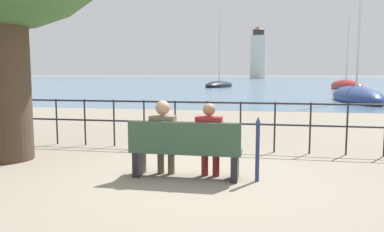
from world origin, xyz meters
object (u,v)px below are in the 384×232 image
park_bench (185,151)px  closed_umbrella (258,145)px  harbor_lighthouse (258,54)px  sailboat_0 (346,86)px  sailboat_1 (356,96)px  seated_person_left (163,134)px  seated_person_right (209,137)px  sailboat_3 (219,85)px

park_bench → closed_umbrella: (1.10, 0.05, 0.12)m
park_bench → closed_umbrella: bearing=2.8°
park_bench → harbor_lighthouse: bearing=90.6°
park_bench → sailboat_0: 38.44m
park_bench → sailboat_1: bearing=70.1°
closed_umbrella → park_bench: bearing=-177.2°
seated_person_left → harbor_lighthouse: harbor_lighthouse is taller
park_bench → sailboat_0: bearing=75.2°
seated_person_right → sailboat_1: (6.19, 18.03, -0.33)m
harbor_lighthouse → seated_person_right: bearing=-89.3°
seated_person_left → harbor_lighthouse: size_ratio=0.06×
seated_person_left → sailboat_3: sailboat_3 is taller
park_bench → sailboat_1: (6.55, 18.11, -0.11)m
sailboat_3 → seated_person_left: bearing=-68.3°
sailboat_1 → harbor_lighthouse: harbor_lighthouse is taller
sailboat_3 → harbor_lighthouse: harbor_lighthouse is taller
seated_person_right → sailboat_0: bearing=75.7°
seated_person_right → closed_umbrella: size_ratio=1.19×
seated_person_left → seated_person_right: 0.73m
seated_person_left → sailboat_1: size_ratio=0.11×
park_bench → sailboat_3: (-4.50, 42.07, -0.15)m
closed_umbrella → sailboat_3: bearing=97.6°
sailboat_1 → seated_person_left: bearing=-114.6°
sailboat_0 → harbor_lighthouse: size_ratio=0.42×
closed_umbrella → sailboat_3: 42.39m
seated_person_right → harbor_lighthouse: bearing=90.7°
park_bench → sailboat_0: (9.81, 37.17, -0.10)m
seated_person_right → closed_umbrella: seated_person_right is taller
seated_person_left → sailboat_3: (-4.13, 41.99, -0.40)m
closed_umbrella → seated_person_right: bearing=178.0°
closed_umbrella → harbor_lighthouse: 136.85m
sailboat_3 → harbor_lighthouse: (3.15, 94.56, 8.68)m
sailboat_3 → park_bench: bearing=-67.8°
sailboat_0 → seated_person_left: bearing=-114.7°
seated_person_right → harbor_lighthouse: (-1.71, 136.54, 8.31)m
seated_person_right → sailboat_0: (9.44, 37.09, -0.32)m
closed_umbrella → sailboat_3: (-5.60, 42.01, -0.28)m
sailboat_3 → harbor_lighthouse: bearing=104.1°
closed_umbrella → sailboat_0: (8.71, 37.12, -0.22)m
sailboat_3 → sailboat_0: bearing=-2.8°
seated_person_right → seated_person_left: bearing=-179.9°
sailboat_0 → harbor_lighthouse: 100.45m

